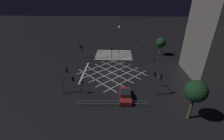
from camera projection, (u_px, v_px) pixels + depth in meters
ground_plane at (112, 73)px, 32.02m from camera, size 200.00×200.00×0.00m
road_markings at (112, 59)px, 38.80m from camera, size 14.90×22.25×0.01m
traffic_light_median_south at (112, 50)px, 37.36m from camera, size 0.36×0.39×3.49m
traffic_light_se_cross at (81, 48)px, 37.20m from camera, size 0.36×1.88×4.24m
traffic_light_ne_cross at (65, 75)px, 25.76m from camera, size 0.36×3.16×3.41m
traffic_light_se_main at (82, 49)px, 38.81m from camera, size 0.39×0.36×3.26m
traffic_light_ne_main at (69, 81)px, 23.81m from camera, size 2.10×0.36×3.57m
traffic_light_nw_cross at (156, 78)px, 24.83m from camera, size 0.36×2.79×3.42m
traffic_light_sw_cross at (143, 48)px, 36.87m from camera, size 0.36×2.30×4.45m
traffic_light_nw_main at (161, 80)px, 23.74m from camera, size 0.39×0.36×3.79m
street_lamp_east at (186, 37)px, 33.13m from camera, size 0.56×0.56×9.06m
street_lamp_west at (119, 33)px, 39.54m from camera, size 0.62×0.62×7.75m
street_tree_near at (161, 43)px, 39.95m from camera, size 2.60×2.60×4.85m
street_tree_far at (196, 91)px, 18.20m from camera, size 2.73×2.73×5.68m
waiting_car at (125, 95)px, 23.65m from camera, size 1.78×4.21×1.32m
pedestrian_railing at (112, 103)px, 21.90m from camera, size 10.45×0.48×1.05m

